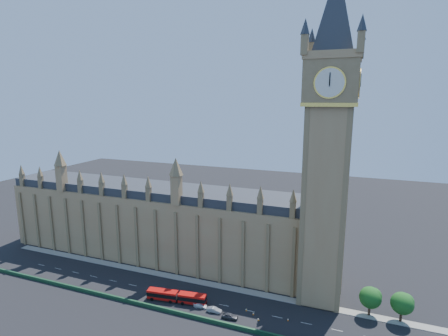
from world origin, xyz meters
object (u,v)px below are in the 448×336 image
(car_grey, at_px, (230,316))
(car_silver, at_px, (214,310))
(car_white, at_px, (201,306))
(red_bus, at_px, (176,297))

(car_grey, relative_size, car_silver, 1.07)
(car_grey, relative_size, car_white, 1.10)
(red_bus, relative_size, car_grey, 4.04)
(car_silver, relative_size, car_white, 1.03)
(red_bus, bearing_deg, car_grey, -14.39)
(red_bus, height_order, car_silver, red_bus)
(car_grey, bearing_deg, car_white, 75.35)
(red_bus, height_order, car_grey, red_bus)
(car_grey, distance_m, car_silver, 5.34)
(car_grey, height_order, car_white, car_grey)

